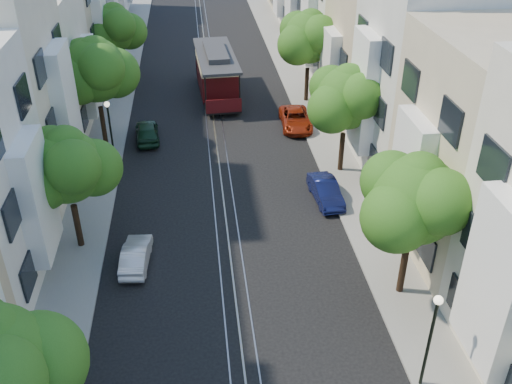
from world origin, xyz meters
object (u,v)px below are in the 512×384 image
object	(u,v)px
tree_w_c	(96,71)
cable_car	(216,71)
parked_car_e_mid	(326,191)
parked_car_e_far	(296,119)
tree_e_c	(347,100)
tree_w_d	(115,29)
parked_car_w_mid	(136,255)
parked_car_w_far	(147,131)
tree_e_b	(416,202)
lamp_west	(110,125)
tree_e_d	(310,38)
tree_w_b	(68,168)
lamp_east	(432,328)

from	to	relation	value
tree_w_c	cable_car	xyz separation A→B (m)	(7.64, 7.89, -3.05)
parked_car_e_mid	parked_car_e_far	size ratio (longest dim) A/B	0.83
tree_e_c	tree_w_d	world-z (taller)	same
tree_e_c	parked_car_w_mid	bearing A→B (deg)	-146.59
parked_car_w_far	cable_car	bearing A→B (deg)	-129.77
tree_e_c	tree_e_b	bearing A→B (deg)	-90.00
lamp_west	cable_car	xyz separation A→B (m)	(6.80, 10.86, -0.83)
tree_w_d	parked_car_e_mid	distance (m)	23.34
tree_e_d	tree_w_b	size ratio (longest dim) A/B	1.09
tree_w_d	parked_car_w_far	xyz separation A→B (m)	(2.60, -10.40, -3.97)
lamp_east	parked_car_e_mid	distance (m)	13.05
cable_car	parked_car_e_mid	bearing A→B (deg)	-75.61
tree_w_c	parked_car_w_mid	xyz separation A→B (m)	(2.74, -12.69, -4.53)
tree_w_c	lamp_west	distance (m)	3.81
tree_e_b	lamp_west	distance (m)	18.90
tree_w_b	tree_w_c	distance (m)	11.02
tree_e_c	tree_w_b	bearing A→B (deg)	-157.38
tree_e_d	parked_car_w_mid	size ratio (longest dim) A/B	2.08
tree_w_c	parked_car_e_far	world-z (taller)	tree_w_c
tree_e_b	tree_w_b	world-z (taller)	tree_e_b
tree_w_c	cable_car	world-z (taller)	tree_w_c
tree_e_d	lamp_east	distance (m)	27.07
tree_e_d	parked_car_w_mid	xyz separation A→B (m)	(-11.66, -18.69, -4.33)
tree_w_d	parked_car_e_far	world-z (taller)	tree_w_d
tree_e_b	tree_w_b	distance (m)	15.25
tree_w_b	lamp_east	xyz separation A→B (m)	(13.44, -9.98, -1.55)
parked_car_w_far	parked_car_w_mid	bearing A→B (deg)	85.45
tree_e_d	tree_w_b	world-z (taller)	tree_e_d
tree_w_d	parked_car_w_mid	world-z (taller)	tree_w_d
parked_car_w_mid	parked_car_w_far	size ratio (longest dim) A/B	0.89
tree_e_d	lamp_east	xyz separation A→B (m)	(-0.96, -26.98, -2.02)
tree_e_d	tree_w_d	bearing A→B (deg)	160.85
parked_car_e_mid	tree_w_b	bearing A→B (deg)	-172.00
tree_w_d	cable_car	world-z (taller)	tree_w_d
tree_w_b	parked_car_e_far	size ratio (longest dim) A/B	1.46
tree_e_d	parked_car_w_mid	bearing A→B (deg)	-121.96
tree_e_c	lamp_west	distance (m)	13.82
parked_car_w_far	tree_w_c	bearing A→B (deg)	7.76
cable_car	parked_car_e_mid	world-z (taller)	cable_car
tree_e_c	cable_car	size ratio (longest dim) A/B	0.72
lamp_east	parked_car_w_mid	bearing A→B (deg)	142.25
tree_e_d	parked_car_e_mid	bearing A→B (deg)	-96.70
tree_w_b	tree_e_d	bearing A→B (deg)	49.73
tree_w_b	lamp_east	size ratio (longest dim) A/B	1.51
tree_w_d	parked_car_w_far	distance (m)	11.43
tree_e_b	tree_w_c	xyz separation A→B (m)	(-14.40, 16.00, 0.34)
tree_e_d	tree_w_c	distance (m)	15.60
parked_car_e_far	lamp_west	bearing A→B (deg)	-157.05
lamp_east	cable_car	world-z (taller)	lamp_east
parked_car_e_mid	parked_car_w_far	distance (m)	13.38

